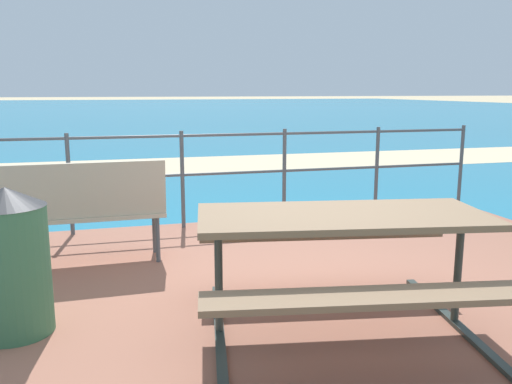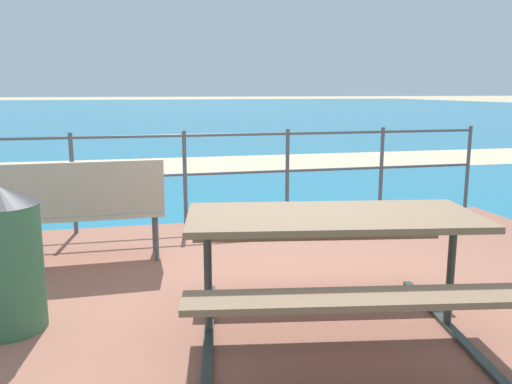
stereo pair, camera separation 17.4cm
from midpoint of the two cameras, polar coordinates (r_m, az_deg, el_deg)
The scene contains 8 objects.
ground_plane at distance 3.94m, azimuth 4.52°, elevation -12.68°, with size 240.00×240.00×0.00m, color tan.
patio_paving at distance 3.93m, azimuth 4.53°, elevation -12.28°, with size 6.40×5.20×0.06m, color #935B47.
sea_water at distance 43.45m, azimuth -13.60°, elevation 8.51°, with size 90.00×90.00×0.01m, color teal.
beach_strip at distance 11.30m, azimuth -8.69°, elevation 2.78°, with size 54.00×2.69×0.01m, color beige.
picnic_table at distance 3.36m, azimuth 7.72°, elevation -5.11°, with size 2.00×1.79×0.77m.
park_bench at distance 4.83m, azimuth -19.44°, elevation -1.38°, with size 1.48×0.44×0.92m.
railing_fence at distance 6.02m, azimuth -3.13°, elevation 2.80°, with size 5.94×0.04×1.08m.
trash_bin at distance 3.69m, azimuth -25.98°, elevation -6.66°, with size 0.47×0.47×0.94m.
Camera 1 is at (-1.31, -3.38, 1.57)m, focal length 37.44 mm.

